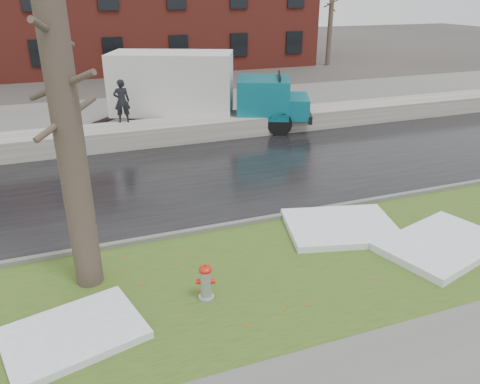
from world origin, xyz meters
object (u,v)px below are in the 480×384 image
object	(u,v)px
box_truck	(196,89)
fire_hydrant	(206,281)
tree	(67,122)
worker	(122,101)

from	to	relation	value
box_truck	fire_hydrant	bearing A→B (deg)	-81.78
tree	box_truck	distance (m)	11.63
tree	worker	xyz separation A→B (m)	(2.02, 9.52, -1.75)
tree	worker	world-z (taller)	tree
worker	fire_hydrant	bearing A→B (deg)	92.14
tree	box_truck	size ratio (longest dim) A/B	0.71
tree	box_truck	world-z (taller)	tree
fire_hydrant	worker	world-z (taller)	worker
box_truck	worker	world-z (taller)	box_truck
fire_hydrant	box_truck	bearing A→B (deg)	93.24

